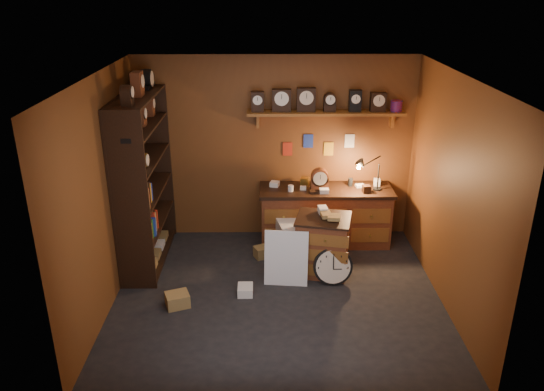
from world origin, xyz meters
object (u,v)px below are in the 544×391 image
Objects in this scene: shelving_unit at (141,175)px; workbench at (325,213)px; low_cabinet at (323,243)px; big_round_clock at (333,266)px.

shelving_unit is 2.69m from workbench.
low_cabinet is (-0.12, -0.88, -0.04)m from workbench.
shelving_unit is at bearing -168.90° from workbench.
workbench reaches higher than big_round_clock.
big_round_clock is at bearing -90.78° from workbench.
workbench is at bearing 89.22° from big_round_clock.
shelving_unit is 2.56m from low_cabinet.
big_round_clock is (2.51, -0.69, -1.01)m from shelving_unit.
shelving_unit reaches higher than big_round_clock.
workbench reaches higher than low_cabinet.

